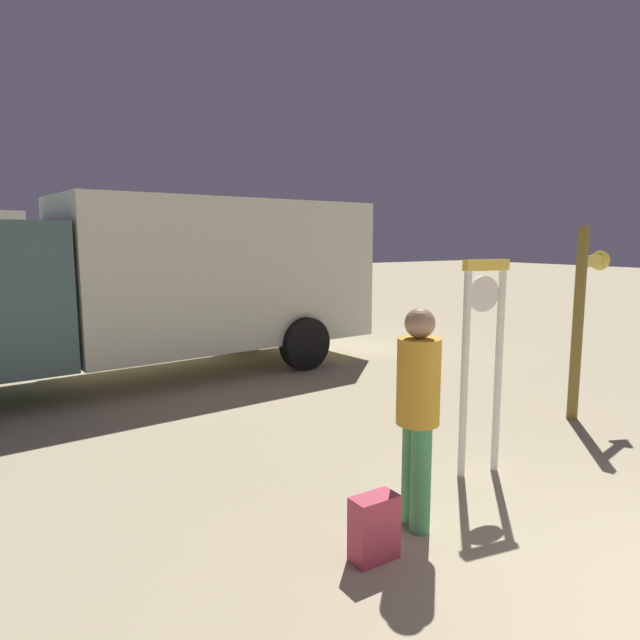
% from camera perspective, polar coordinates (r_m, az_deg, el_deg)
% --- Properties ---
extents(standing_clock, '(0.47, 0.17, 2.05)m').
position_cam_1_polar(standing_clock, '(5.51, 15.98, -2.57)').
color(standing_clock, white).
rests_on(standing_clock, ground_plane).
extents(arrow_sign, '(0.91, 0.37, 2.38)m').
position_cam_1_polar(arrow_sign, '(7.85, 25.28, 2.23)').
color(arrow_sign, olive).
rests_on(arrow_sign, ground_plane).
extents(person_near_clock, '(0.33, 0.33, 1.73)m').
position_cam_1_polar(person_near_clock, '(4.43, 9.78, -8.62)').
color(person_near_clock, '#449459').
rests_on(person_near_clock, ground_plane).
extents(backpack, '(0.34, 0.22, 0.47)m').
position_cam_1_polar(backpack, '(4.25, 5.40, -20.08)').
color(backpack, '#C14054').
rests_on(backpack, ground_plane).
extents(box_truck_near, '(7.53, 2.89, 2.87)m').
position_cam_1_polar(box_truck_near, '(9.61, -14.45, 4.06)').
color(box_truck_near, silver).
rests_on(box_truck_near, ground_plane).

